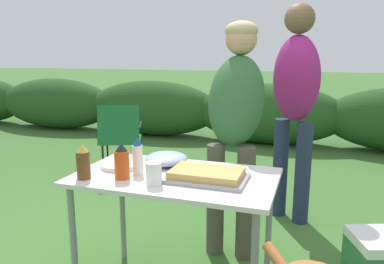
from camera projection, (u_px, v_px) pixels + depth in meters
name	position (u px, v px, depth m)	size (l,w,h in m)	color
shrub_hedge	(268.00, 114.00, 5.89)	(14.40, 0.90, 0.95)	#234C1E
folding_table	(175.00, 188.00, 2.07)	(1.10, 0.64, 0.74)	silver
food_tray	(207.00, 175.00, 1.97)	(0.42, 0.28, 0.06)	#9E9EA3
plate_stack	(121.00, 165.00, 2.20)	(0.23, 0.23, 0.03)	white
mixing_bowl	(166.00, 159.00, 2.24)	(0.26, 0.26, 0.07)	#99B2CC
paper_cup_stack	(154.00, 174.00, 1.89)	(0.08, 0.08, 0.12)	white
hot_sauce_bottle	(122.00, 162.00, 1.98)	(0.08, 0.08, 0.19)	#CC4214
mayo_bottle	(138.00, 157.00, 2.06)	(0.06, 0.06, 0.21)	silver
beer_bottle	(83.00, 162.00, 1.98)	(0.07, 0.07, 0.19)	brown
standing_person_in_red_jacket	(236.00, 112.00, 2.56)	(0.39, 0.50, 1.62)	#4C473D
standing_person_in_olive_jacket	(295.00, 94.00, 3.03)	(0.49, 0.45, 1.78)	#232D4C
camp_chair_green_behind_table	(120.00, 135.00, 4.37)	(0.66, 0.73, 0.83)	#19602D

